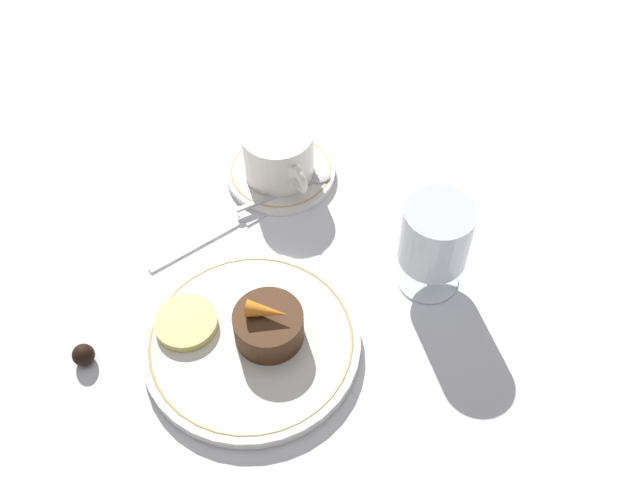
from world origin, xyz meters
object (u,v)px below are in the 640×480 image
object	(u,v)px
coffee_cup	(278,153)
dessert_cake	(269,326)
dinner_plate	(252,343)
wine_glass	(435,239)
fork	(231,226)

from	to	relation	value
coffee_cup	dessert_cake	xyz separation A→B (m)	(0.20, -0.12, -0.01)
dinner_plate	dessert_cake	distance (m)	0.03
wine_glass	dessert_cake	world-z (taller)	wine_glass
coffee_cup	dessert_cake	distance (m)	0.23
dinner_plate	wine_glass	size ratio (longest dim) A/B	1.93
coffee_cup	wine_glass	size ratio (longest dim) A/B	0.96
coffee_cup	dessert_cake	bearing A→B (deg)	-30.04
dinner_plate	coffee_cup	distance (m)	0.24
dinner_plate	dessert_cake	bearing A→B (deg)	78.13
wine_glass	fork	world-z (taller)	wine_glass
wine_glass	dessert_cake	xyz separation A→B (m)	(-0.01, -0.19, -0.04)
dessert_cake	fork	bearing A→B (deg)	169.27
fork	dessert_cake	xyz separation A→B (m)	(0.16, -0.03, 0.03)
dinner_plate	wine_glass	xyz separation A→B (m)	(0.02, 0.21, 0.06)
dinner_plate	wine_glass	world-z (taller)	wine_glass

